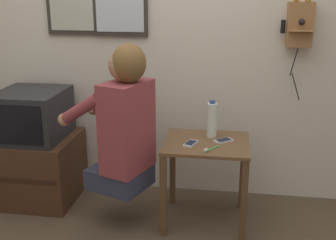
{
  "coord_description": "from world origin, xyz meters",
  "views": [
    {
      "loc": [
        0.51,
        -2.1,
        1.58
      ],
      "look_at": [
        0.12,
        0.49,
        0.75
      ],
      "focal_mm": 45.0,
      "sensor_mm": 36.0,
      "label": 1
    }
  ],
  "objects_px": {
    "person": "(123,121)",
    "cell_phone_held": "(191,143)",
    "wall_phone_antique": "(300,24)",
    "television": "(32,115)",
    "framed_picture": "(73,2)",
    "toothbrush": "(211,149)",
    "cell_phone_spare": "(224,141)",
    "water_bottle": "(212,120)"
  },
  "relations": [
    {
      "from": "television",
      "to": "wall_phone_antique",
      "type": "xyz_separation_m",
      "value": [
        1.89,
        0.26,
        0.66
      ]
    },
    {
      "from": "television",
      "to": "framed_picture",
      "type": "relative_size",
      "value": 1.08
    },
    {
      "from": "toothbrush",
      "to": "wall_phone_antique",
      "type": "bearing_deg",
      "value": -101.02
    },
    {
      "from": "television",
      "to": "wall_phone_antique",
      "type": "relative_size",
      "value": 0.72
    },
    {
      "from": "framed_picture",
      "to": "cell_phone_held",
      "type": "xyz_separation_m",
      "value": [
        0.94,
        -0.51,
        -0.87
      ]
    },
    {
      "from": "television",
      "to": "cell_phone_held",
      "type": "relative_size",
      "value": 3.76
    },
    {
      "from": "framed_picture",
      "to": "person",
      "type": "bearing_deg",
      "value": -48.67
    },
    {
      "from": "person",
      "to": "wall_phone_antique",
      "type": "distance_m",
      "value": 1.37
    },
    {
      "from": "television",
      "to": "framed_picture",
      "type": "height_order",
      "value": "framed_picture"
    },
    {
      "from": "person",
      "to": "cell_phone_spare",
      "type": "distance_m",
      "value": 0.68
    },
    {
      "from": "wall_phone_antique",
      "to": "toothbrush",
      "type": "relative_size",
      "value": 5.46
    },
    {
      "from": "framed_picture",
      "to": "toothbrush",
      "type": "relative_size",
      "value": 3.61
    },
    {
      "from": "cell_phone_spare",
      "to": "water_bottle",
      "type": "relative_size",
      "value": 0.53
    },
    {
      "from": "toothbrush",
      "to": "person",
      "type": "bearing_deg",
      "value": 32.91
    },
    {
      "from": "framed_picture",
      "to": "toothbrush",
      "type": "bearing_deg",
      "value": -28.93
    },
    {
      "from": "wall_phone_antique",
      "to": "framed_picture",
      "type": "height_order",
      "value": "framed_picture"
    },
    {
      "from": "framed_picture",
      "to": "water_bottle",
      "type": "xyz_separation_m",
      "value": [
        1.07,
        -0.34,
        -0.76
      ]
    },
    {
      "from": "cell_phone_held",
      "to": "framed_picture",
      "type": "bearing_deg",
      "value": 169.81
    },
    {
      "from": "person",
      "to": "framed_picture",
      "type": "distance_m",
      "value": 1.06
    },
    {
      "from": "cell_phone_spare",
      "to": "toothbrush",
      "type": "distance_m",
      "value": 0.19
    },
    {
      "from": "wall_phone_antique",
      "to": "water_bottle",
      "type": "height_order",
      "value": "wall_phone_antique"
    },
    {
      "from": "person",
      "to": "water_bottle",
      "type": "distance_m",
      "value": 0.61
    },
    {
      "from": "television",
      "to": "cell_phone_held",
      "type": "height_order",
      "value": "television"
    },
    {
      "from": "cell_phone_spare",
      "to": "person",
      "type": "bearing_deg",
      "value": -112.3
    },
    {
      "from": "framed_picture",
      "to": "cell_phone_spare",
      "type": "xyz_separation_m",
      "value": [
        1.15,
        -0.42,
        -0.87
      ]
    },
    {
      "from": "water_bottle",
      "to": "toothbrush",
      "type": "bearing_deg",
      "value": -88.14
    },
    {
      "from": "person",
      "to": "cell_phone_held",
      "type": "relative_size",
      "value": 7.12
    },
    {
      "from": "toothbrush",
      "to": "framed_picture",
      "type": "bearing_deg",
      "value": 5.33
    },
    {
      "from": "person",
      "to": "toothbrush",
      "type": "bearing_deg",
      "value": -70.45
    },
    {
      "from": "wall_phone_antique",
      "to": "cell_phone_spare",
      "type": "height_order",
      "value": "wall_phone_antique"
    },
    {
      "from": "wall_phone_antique",
      "to": "framed_picture",
      "type": "xyz_separation_m",
      "value": [
        -1.63,
        0.04,
        0.13
      ]
    },
    {
      "from": "cell_phone_held",
      "to": "toothbrush",
      "type": "height_order",
      "value": "toothbrush"
    },
    {
      "from": "cell_phone_spare",
      "to": "toothbrush",
      "type": "relative_size",
      "value": 1.03
    },
    {
      "from": "person",
      "to": "toothbrush",
      "type": "height_order",
      "value": "person"
    },
    {
      "from": "cell_phone_held",
      "to": "wall_phone_antique",
      "type": "bearing_deg",
      "value": 52.3
    },
    {
      "from": "toothbrush",
      "to": "television",
      "type": "bearing_deg",
      "value": 21.78
    },
    {
      "from": "cell_phone_held",
      "to": "cell_phone_spare",
      "type": "height_order",
      "value": "same"
    },
    {
      "from": "person",
      "to": "cell_phone_held",
      "type": "height_order",
      "value": "person"
    },
    {
      "from": "framed_picture",
      "to": "water_bottle",
      "type": "height_order",
      "value": "framed_picture"
    },
    {
      "from": "framed_picture",
      "to": "toothbrush",
      "type": "xyz_separation_m",
      "value": [
        1.08,
        -0.6,
        -0.87
      ]
    },
    {
      "from": "water_bottle",
      "to": "wall_phone_antique",
      "type": "bearing_deg",
      "value": 27.49
    },
    {
      "from": "wall_phone_antique",
      "to": "television",
      "type": "bearing_deg",
      "value": -172.29
    }
  ]
}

